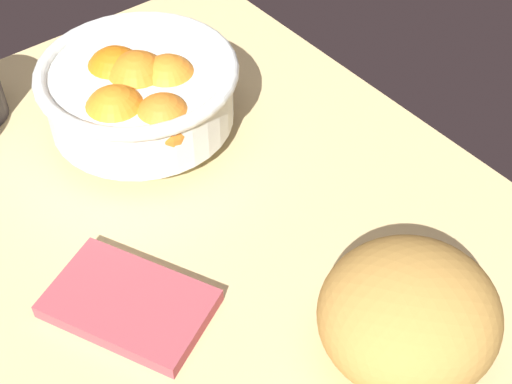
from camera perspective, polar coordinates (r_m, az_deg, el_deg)
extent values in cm
cube|color=#D9C083|center=(78.84, -6.22, -2.83)|extent=(77.32, 65.35, 3.00)
cylinder|color=white|center=(87.46, -8.80, 5.28)|extent=(9.61, 9.61, 2.30)
cylinder|color=white|center=(84.61, -9.14, 7.59)|extent=(21.37, 21.37, 6.74)
torus|color=white|center=(82.58, -9.41, 9.41)|extent=(22.97, 22.97, 1.60)
sphere|color=orange|center=(83.14, -6.89, 8.44)|extent=(6.96, 6.96, 6.96)
sphere|color=orange|center=(85.23, -10.94, 8.97)|extent=(7.06, 7.06, 7.06)
sphere|color=orange|center=(78.10, -7.29, 5.44)|extent=(6.60, 6.60, 6.60)
sphere|color=orange|center=(79.33, -11.23, 5.69)|extent=(7.13, 7.13, 7.13)
sphere|color=orange|center=(83.60, -9.27, 8.47)|extent=(7.52, 7.52, 7.52)
ellipsoid|color=#C39042|center=(64.95, 12.00, -9.43)|extent=(16.77, 17.40, 10.18)
cube|color=#B14952|center=(70.49, -9.99, -8.68)|extent=(17.92, 15.28, 1.60)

